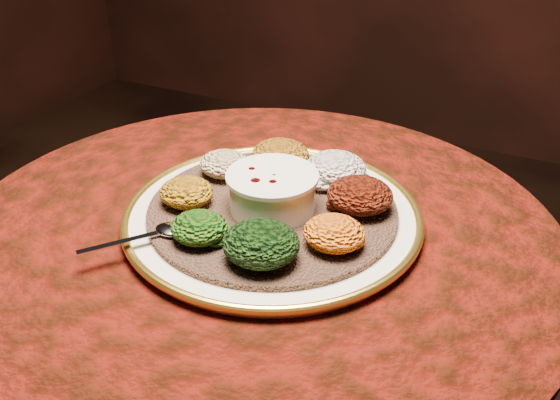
% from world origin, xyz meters
% --- Properties ---
extents(table, '(0.96, 0.96, 0.73)m').
position_xyz_m(table, '(0.00, 0.00, 0.55)').
color(table, black).
rests_on(table, ground).
extents(platter, '(0.55, 0.55, 0.02)m').
position_xyz_m(platter, '(0.02, 0.02, 0.75)').
color(platter, white).
rests_on(platter, table).
extents(injera, '(0.48, 0.48, 0.01)m').
position_xyz_m(injera, '(0.02, 0.02, 0.76)').
color(injera, brown).
rests_on(injera, platter).
extents(stew_bowl, '(0.14, 0.14, 0.06)m').
position_xyz_m(stew_bowl, '(0.02, 0.02, 0.80)').
color(stew_bowl, silver).
rests_on(stew_bowl, injera).
extents(spoon, '(0.11, 0.13, 0.01)m').
position_xyz_m(spoon, '(-0.09, -0.11, 0.77)').
color(spoon, silver).
rests_on(spoon, injera).
extents(portion_ayib, '(0.10, 0.10, 0.05)m').
position_xyz_m(portion_ayib, '(0.08, 0.15, 0.79)').
color(portion_ayib, white).
rests_on(portion_ayib, injera).
extents(portion_kitfo, '(0.10, 0.10, 0.05)m').
position_xyz_m(portion_kitfo, '(0.14, 0.08, 0.79)').
color(portion_kitfo, black).
rests_on(portion_kitfo, injera).
extents(portion_tikil, '(0.09, 0.08, 0.04)m').
position_xyz_m(portion_tikil, '(0.14, -0.03, 0.78)').
color(portion_tikil, '#A9710E').
rests_on(portion_tikil, injera).
extents(portion_gomen, '(0.11, 0.10, 0.05)m').
position_xyz_m(portion_gomen, '(0.07, -0.10, 0.79)').
color(portion_gomen, black).
rests_on(portion_gomen, injera).
extents(portion_mixveg, '(0.08, 0.08, 0.04)m').
position_xyz_m(portion_mixveg, '(-0.04, -0.10, 0.78)').
color(portion_mixveg, '#9E330A').
rests_on(portion_mixveg, injera).
extents(portion_kik, '(0.09, 0.08, 0.04)m').
position_xyz_m(portion_kik, '(-0.11, -0.02, 0.78)').
color(portion_kik, '#B97710').
rests_on(portion_kik, injera).
extents(portion_timatim, '(0.09, 0.08, 0.04)m').
position_xyz_m(portion_timatim, '(-0.10, 0.08, 0.78)').
color(portion_timatim, maroon).
rests_on(portion_timatim, injera).
extents(portion_shiro, '(0.10, 0.10, 0.05)m').
position_xyz_m(portion_shiro, '(-0.03, 0.15, 0.79)').
color(portion_shiro, '#9A6012').
rests_on(portion_shiro, injera).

